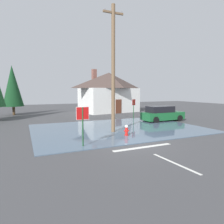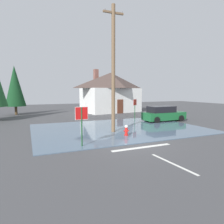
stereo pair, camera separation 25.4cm
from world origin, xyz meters
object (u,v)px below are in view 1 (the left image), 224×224
Objects in this scene: house at (109,92)px; parked_car at (162,114)px; utility_pole at (113,68)px; stop_sign_near at (83,118)px; stop_sign_far at (134,105)px; pine_tree_tall_left at (13,86)px; fire_hydrant at (126,131)px.

house reaches higher than parked_car.
stop_sign_near is at bearing -137.29° from utility_pole.
utility_pole reaches higher than parked_car.
house is at bearing 85.92° from stop_sign_far.
pine_tree_tall_left is (-4.20, 18.69, 2.21)m from stop_sign_near.
stop_sign_far is at bearing -38.15° from pine_tree_tall_left.
house is 11.45m from parked_car.
stop_sign_near is 0.24× the size of house.
fire_hydrant is 0.12× the size of pine_tree_tall_left.
parked_car is at bearing 30.82° from stop_sign_near.
fire_hydrant is at bearing -65.67° from pine_tree_tall_left.
parked_car is at bearing 24.16° from utility_pole.
house is (5.79, 14.34, -1.82)m from utility_pole.
stop_sign_far reaches higher than fire_hydrant.
parked_car is at bearing -82.86° from house.
fire_hydrant is 0.35× the size of stop_sign_far.
stop_sign_far is 8.73m from house.
utility_pole is at bearing 42.71° from stop_sign_near.
utility_pole is (3.26, 3.01, 3.27)m from stop_sign_near.
pine_tree_tall_left reaches higher than house.
stop_sign_near reaches higher than fire_hydrant.
stop_sign_near is 12.17m from stop_sign_far.
stop_sign_near is 4.08m from fire_hydrant.
pine_tree_tall_left is (-7.45, 15.68, -1.07)m from utility_pole.
pine_tree_tall_left reaches higher than fire_hydrant.
parked_car is (6.85, 4.77, 0.38)m from fire_hydrant.
stop_sign_far is 0.35× the size of pine_tree_tall_left.
stop_sign_near is 12.19m from parked_car.
parked_car is (2.01, -2.54, -0.85)m from stop_sign_far.
utility_pole is at bearing 102.28° from fire_hydrant.
house is at bearing -5.80° from pine_tree_tall_left.
house is at bearing 71.06° from fire_hydrant.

